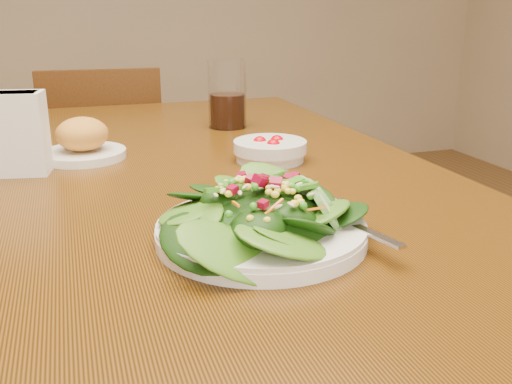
% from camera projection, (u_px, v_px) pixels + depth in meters
% --- Properties ---
extents(dining_table, '(0.90, 1.40, 0.75)m').
position_uv_depth(dining_table, '(174.00, 227.00, 0.99)').
color(dining_table, '#5E330C').
rests_on(dining_table, ground_plane).
extents(chair_far, '(0.41, 0.41, 0.83)m').
position_uv_depth(chair_far, '(108.00, 184.00, 1.93)').
color(chair_far, '#4A280B').
rests_on(chair_far, ground_plane).
extents(salad_plate, '(0.26, 0.25, 0.07)m').
position_uv_depth(salad_plate, '(269.00, 218.00, 0.68)').
color(salad_plate, silver).
rests_on(salad_plate, dining_table).
extents(bread_plate, '(0.15, 0.15, 0.08)m').
position_uv_depth(bread_plate, '(83.00, 142.00, 1.03)').
color(bread_plate, silver).
rests_on(bread_plate, dining_table).
extents(tomato_bowl, '(0.13, 0.13, 0.04)m').
position_uv_depth(tomato_bowl, '(270.00, 150.00, 1.02)').
color(tomato_bowl, silver).
rests_on(tomato_bowl, dining_table).
extents(drinking_glass, '(0.09, 0.09, 0.15)m').
position_uv_depth(drinking_glass, '(227.00, 99.00, 1.29)').
color(drinking_glass, silver).
rests_on(drinking_glass, dining_table).
extents(napkin_holder, '(0.11, 0.08, 0.14)m').
position_uv_depth(napkin_holder, '(13.00, 131.00, 0.93)').
color(napkin_holder, white).
rests_on(napkin_holder, dining_table).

